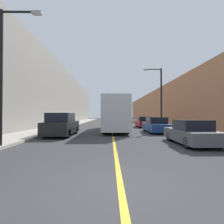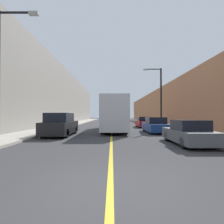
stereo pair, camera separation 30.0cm
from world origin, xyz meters
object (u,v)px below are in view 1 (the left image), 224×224
at_px(parked_suv_left, 62,125).
at_px(car_right_near, 191,133).
at_px(car_right_far, 144,122).
at_px(car_right_mid, 156,126).
at_px(street_lamp_right, 160,94).
at_px(street_lamp_left, 4,68).
at_px(bus, 114,114).

relative_size(parked_suv_left, car_right_near, 1.14).
distance_m(car_right_near, car_right_far, 14.30).
relative_size(car_right_mid, car_right_far, 1.07).
height_order(car_right_mid, street_lamp_right, street_lamp_right).
height_order(car_right_far, street_lamp_left, street_lamp_left).
distance_m(parked_suv_left, car_right_mid, 8.92).
xyz_separation_m(parked_suv_left, street_lamp_left, (-1.45, -5.54, 3.28)).
distance_m(bus, street_lamp_left, 12.12).
distance_m(bus, car_right_near, 10.13).
xyz_separation_m(car_right_near, street_lamp_left, (-10.25, -1.19, 3.50)).
bearing_deg(street_lamp_right, bus, -164.96).
distance_m(car_right_near, street_lamp_right, 11.23).
xyz_separation_m(car_right_near, car_right_far, (-0.01, 14.30, 0.02)).
bearing_deg(car_right_near, street_lamp_right, 83.47).
distance_m(car_right_near, street_lamp_left, 10.90).
bearing_deg(bus, street_lamp_left, -120.13).
bearing_deg(bus, car_right_far, 50.57).
bearing_deg(car_right_mid, car_right_far, 88.22).
bearing_deg(car_right_far, street_lamp_right, -71.79).
height_order(car_right_near, street_lamp_left, street_lamp_left).
bearing_deg(car_right_far, bus, -129.43).
relative_size(bus, car_right_mid, 2.37).
distance_m(car_right_mid, street_lamp_left, 13.30).
bearing_deg(car_right_far, car_right_mid, -91.78).
xyz_separation_m(bus, car_right_far, (4.27, 5.19, -1.18)).
relative_size(parked_suv_left, street_lamp_right, 0.69).
height_order(bus, car_right_far, bus).
bearing_deg(car_right_mid, parked_suv_left, -163.71).
distance_m(car_right_near, car_right_mid, 6.86).
bearing_deg(street_lamp_right, parked_suv_left, -148.13).
height_order(parked_suv_left, street_lamp_right, street_lamp_right).
xyz_separation_m(car_right_mid, street_lamp_left, (-10.01, -8.04, 3.47)).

